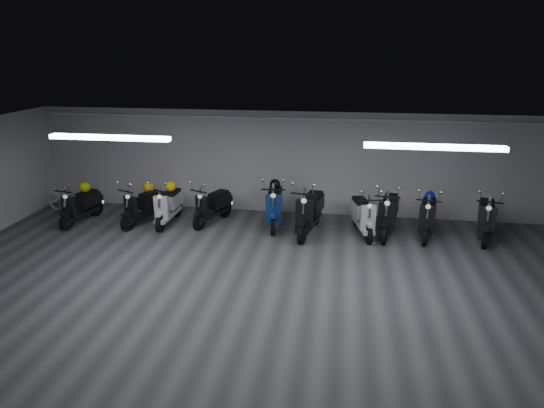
# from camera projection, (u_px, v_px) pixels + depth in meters

# --- Properties ---
(floor) EXTENTS (14.00, 10.00, 0.01)m
(floor) POSITION_uv_depth(u_px,v_px,m) (255.00, 302.00, 8.51)
(floor) COLOR #3E3E41
(floor) RESTS_ON ground
(ceiling) EXTENTS (14.00, 10.00, 0.01)m
(ceiling) POSITION_uv_depth(u_px,v_px,m) (254.00, 150.00, 7.62)
(ceiling) COLOR gray
(ceiling) RESTS_ON ground
(back_wall) EXTENTS (14.00, 0.01, 2.80)m
(back_wall) POSITION_uv_depth(u_px,v_px,m) (288.00, 163.00, 12.76)
(back_wall) COLOR #B0B0B3
(back_wall) RESTS_ON ground
(fluor_strip_left) EXTENTS (2.40, 0.18, 0.08)m
(fluor_strip_left) POSITION_uv_depth(u_px,v_px,m) (109.00, 138.00, 9.00)
(fluor_strip_left) COLOR white
(fluor_strip_left) RESTS_ON ceiling
(fluor_strip_right) EXTENTS (2.40, 0.18, 0.08)m
(fluor_strip_right) POSITION_uv_depth(u_px,v_px,m) (434.00, 147.00, 8.15)
(fluor_strip_right) COLOR white
(fluor_strip_right) RESTS_ON ceiling
(conduit) EXTENTS (13.60, 0.05, 0.05)m
(conduit) POSITION_uv_depth(u_px,v_px,m) (289.00, 118.00, 12.29)
(conduit) COLOR white
(conduit) RESTS_ON back_wall
(scooter_0) EXTENTS (0.86, 1.76, 1.25)m
(scooter_0) POSITION_uv_depth(u_px,v_px,m) (80.00, 200.00, 12.18)
(scooter_0) COLOR black
(scooter_0) RESTS_ON floor
(scooter_1) EXTENTS (1.14, 1.80, 1.27)m
(scooter_1) POSITION_uv_depth(u_px,v_px,m) (143.00, 200.00, 12.11)
(scooter_1) COLOR black
(scooter_1) RESTS_ON floor
(scooter_2) EXTENTS (0.63, 1.77, 1.31)m
(scooter_2) POSITION_uv_depth(u_px,v_px,m) (168.00, 200.00, 12.10)
(scooter_2) COLOR silver
(scooter_2) RESTS_ON floor
(scooter_3) EXTENTS (1.14, 1.78, 1.26)m
(scooter_3) POSITION_uv_depth(u_px,v_px,m) (212.00, 200.00, 12.15)
(scooter_3) COLOR black
(scooter_3) RESTS_ON floor
(scooter_4) EXTENTS (0.82, 1.98, 1.44)m
(scooter_4) POSITION_uv_depth(u_px,v_px,m) (274.00, 199.00, 11.96)
(scooter_4) COLOR navy
(scooter_4) RESTS_ON floor
(scooter_5) EXTENTS (1.03, 2.10, 1.49)m
(scooter_5) POSITION_uv_depth(u_px,v_px,m) (310.00, 205.00, 11.43)
(scooter_5) COLOR black
(scooter_5) RESTS_ON floor
(scooter_6) EXTENTS (0.96, 1.85, 1.31)m
(scooter_6) POSITION_uv_depth(u_px,v_px,m) (363.00, 209.00, 11.41)
(scooter_6) COLOR silver
(scooter_6) RESTS_ON floor
(scooter_7) EXTENTS (0.99, 2.00, 1.43)m
(scooter_7) POSITION_uv_depth(u_px,v_px,m) (389.00, 207.00, 11.39)
(scooter_7) COLOR black
(scooter_7) RESTS_ON floor
(scooter_8) EXTENTS (0.96, 1.90, 1.35)m
(scooter_8) POSITION_uv_depth(u_px,v_px,m) (428.00, 210.00, 11.27)
(scooter_8) COLOR black
(scooter_8) RESTS_ON floor
(scooter_9) EXTENTS (1.05, 1.94, 1.38)m
(scooter_9) POSITION_uv_depth(u_px,v_px,m) (487.00, 212.00, 11.13)
(scooter_9) COLOR black
(scooter_9) RESTS_ON floor
(bicycle) EXTENTS (1.74, 0.98, 1.07)m
(bicycle) POSITION_uv_depth(u_px,v_px,m) (70.00, 195.00, 12.94)
(bicycle) COLOR silver
(bicycle) RESTS_ON floor
(helmet_0) EXTENTS (0.28, 0.28, 0.28)m
(helmet_0) POSITION_uv_depth(u_px,v_px,m) (275.00, 184.00, 12.11)
(helmet_0) COLOR black
(helmet_0) RESTS_ON scooter_4
(helmet_1) EXTENTS (0.28, 0.28, 0.28)m
(helmet_1) POSITION_uv_depth(u_px,v_px,m) (85.00, 187.00, 12.30)
(helmet_1) COLOR #C4D00C
(helmet_1) RESTS_ON scooter_0
(helmet_2) EXTENTS (0.28, 0.28, 0.28)m
(helmet_2) POSITION_uv_depth(u_px,v_px,m) (148.00, 187.00, 12.22)
(helmet_2) COLOR #C6A20B
(helmet_2) RESTS_ON scooter_1
(helmet_3) EXTENTS (0.28, 0.28, 0.28)m
(helmet_3) POSITION_uv_depth(u_px,v_px,m) (171.00, 186.00, 12.23)
(helmet_3) COLOR yellow
(helmet_3) RESTS_ON scooter_2
(helmet_4) EXTENTS (0.24, 0.24, 0.24)m
(helmet_4) POSITION_uv_depth(u_px,v_px,m) (430.00, 196.00, 11.41)
(helmet_4) COLOR navy
(helmet_4) RESTS_ON scooter_8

